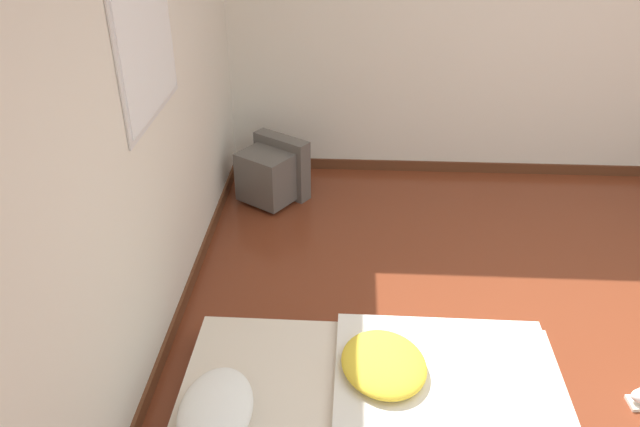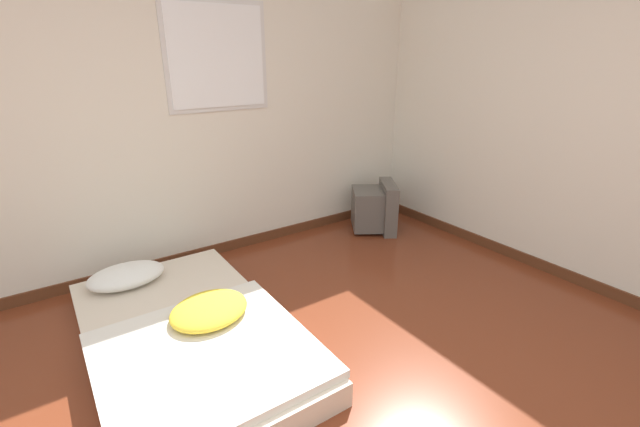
% 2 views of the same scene
% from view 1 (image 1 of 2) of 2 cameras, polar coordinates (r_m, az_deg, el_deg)
% --- Properties ---
extents(ground_plane, '(20.00, 20.00, 0.00)m').
position_cam_1_polar(ground_plane, '(3.73, 27.21, -14.61)').
color(ground_plane, maroon).
extents(wall_back, '(7.48, 0.08, 2.60)m').
position_cam_1_polar(wall_back, '(2.83, -18.65, 4.91)').
color(wall_back, silver).
rests_on(wall_back, ground_plane).
extents(wall_right, '(0.08, 7.45, 2.60)m').
position_cam_1_polar(wall_right, '(5.29, 20.57, 16.17)').
color(wall_right, silver).
rests_on(wall_right, ground_plane).
extents(mattress_bed, '(1.11, 1.90, 0.29)m').
position_cam_1_polar(mattress_bed, '(3.18, 5.11, -16.93)').
color(mattress_bed, beige).
rests_on(mattress_bed, ground_plane).
extents(crt_tv, '(0.58, 0.59, 0.49)m').
position_cam_1_polar(crt_tv, '(4.90, -4.37, 3.76)').
color(crt_tv, '#56514C').
rests_on(crt_tv, ground_plane).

